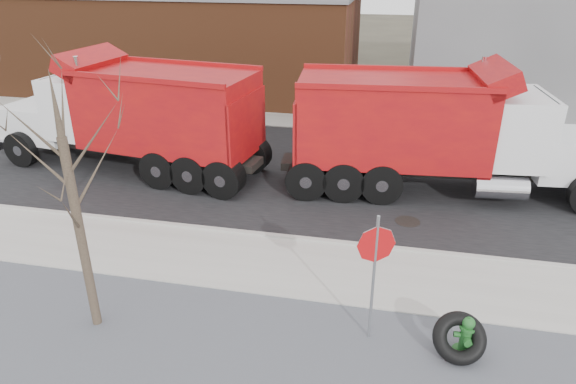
% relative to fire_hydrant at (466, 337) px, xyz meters
% --- Properties ---
extents(ground, '(120.00, 120.00, 0.00)m').
position_rel_fire_hydrant_xyz_m(ground, '(-4.04, 1.94, -0.38)').
color(ground, '#383328').
rests_on(ground, ground).
extents(gravel_verge, '(60.00, 5.00, 0.03)m').
position_rel_fire_hydrant_xyz_m(gravel_verge, '(-4.04, -1.56, -0.37)').
color(gravel_verge, slate).
rests_on(gravel_verge, ground).
extents(sidewalk, '(60.00, 2.50, 0.06)m').
position_rel_fire_hydrant_xyz_m(sidewalk, '(-4.04, 2.19, -0.35)').
color(sidewalk, '#9E9B93').
rests_on(sidewalk, ground).
extents(curb, '(60.00, 0.15, 0.11)m').
position_rel_fire_hydrant_xyz_m(curb, '(-4.04, 3.49, -0.33)').
color(curb, '#9E9B93').
rests_on(curb, ground).
extents(road, '(60.00, 9.40, 0.02)m').
position_rel_fire_hydrant_xyz_m(road, '(-4.04, 8.24, -0.37)').
color(road, black).
rests_on(road, ground).
extents(far_sidewalk, '(60.00, 2.00, 0.06)m').
position_rel_fire_hydrant_xyz_m(far_sidewalk, '(-4.04, 13.94, -0.35)').
color(far_sidewalk, '#9E9B93').
rests_on(far_sidewalk, ground).
extents(building_grey, '(12.00, 10.00, 8.00)m').
position_rel_fire_hydrant_xyz_m(building_grey, '(4.96, 19.94, 3.62)').
color(building_grey, gray).
rests_on(building_grey, ground).
extents(building_brick, '(20.20, 8.20, 5.30)m').
position_rel_fire_hydrant_xyz_m(building_brick, '(-14.04, 18.94, 2.27)').
color(building_brick, brown).
rests_on(building_brick, ground).
extents(bare_tree, '(3.20, 3.20, 5.20)m').
position_rel_fire_hydrant_xyz_m(bare_tree, '(-7.24, -0.66, 2.92)').
color(bare_tree, '#382D23').
rests_on(bare_tree, ground).
extents(fire_hydrant, '(0.47, 0.45, 0.83)m').
position_rel_fire_hydrant_xyz_m(fire_hydrant, '(0.00, 0.00, 0.00)').
color(fire_hydrant, '#276628').
rests_on(fire_hydrant, ground).
extents(truck_tire, '(1.01, 0.88, 0.91)m').
position_rel_fire_hydrant_xyz_m(truck_tire, '(-0.14, -0.11, 0.05)').
color(truck_tire, black).
rests_on(truck_tire, ground).
extents(stop_sign, '(0.69, 0.31, 2.70)m').
position_rel_fire_hydrant_xyz_m(stop_sign, '(-1.79, 0.07, 1.46)').
color(stop_sign, gray).
rests_on(stop_sign, ground).
extents(dump_truck_red_a, '(10.19, 3.56, 4.02)m').
position_rel_fire_hydrant_xyz_m(dump_truck_red_a, '(-0.37, 7.55, 1.66)').
color(dump_truck_red_a, black).
rests_on(dump_truck_red_a, ground).
extents(dump_truck_red_b, '(9.68, 3.91, 3.99)m').
position_rel_fire_hydrant_xyz_m(dump_truck_red_b, '(-10.17, 7.26, 1.65)').
color(dump_truck_red_b, black).
rests_on(dump_truck_red_b, ground).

